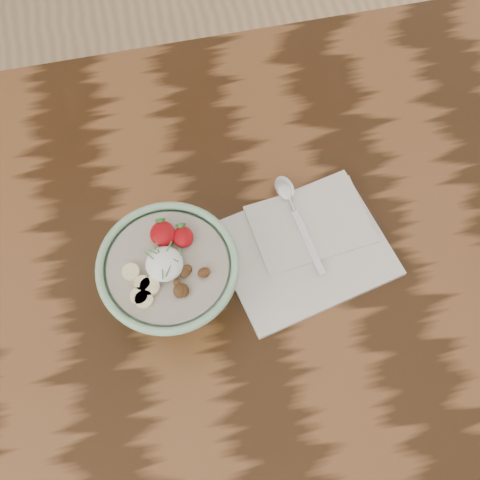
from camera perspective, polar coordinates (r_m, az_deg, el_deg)
The scene contains 4 objects.
table at distance 103.91cm, azimuth -0.11°, elevation -5.49°, with size 160.00×90.00×75.00cm.
breakfast_bowl at distance 89.28cm, azimuth -5.98°, elevation -3.15°, with size 18.47×18.47×12.22cm.
napkin at distance 97.28cm, azimuth 5.60°, elevation -0.40°, with size 26.59×23.22×1.42cm.
spoon at distance 98.92cm, azimuth 4.31°, elevation 3.33°, with size 4.25×16.89×0.88cm.
Camera 1 is at (-6.92, -33.72, 163.74)cm, focal length 50.00 mm.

